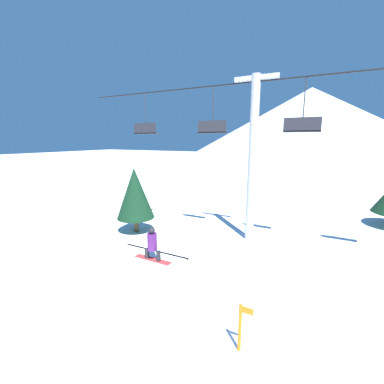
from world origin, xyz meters
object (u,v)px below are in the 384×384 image
Objects in this scene: snow_ramp at (121,298)px; snowboarder at (152,244)px; trail_marker at (240,326)px; pine_tree_near at (135,193)px.

snowboarder reaches higher than snow_ramp.
trail_marker is (3.53, -0.71, -1.50)m from snowboarder.
pine_tree_near is 2.88× the size of trail_marker.
snowboarder is at bearing -45.67° from pine_tree_near.
snowboarder is 1.00× the size of trail_marker.
snowboarder reaches higher than trail_marker.
snow_ramp is at bearing -171.17° from trail_marker.
trail_marker is at bearing 8.83° from snow_ramp.
pine_tree_near reaches higher than snow_ramp.
snow_ramp is 8.77m from pine_tree_near.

